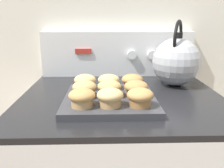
# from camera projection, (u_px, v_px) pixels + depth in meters

# --- Properties ---
(wall_back) EXTENTS (8.00, 0.05, 2.40)m
(wall_back) POSITION_uv_depth(u_px,v_px,m) (117.00, 17.00, 1.14)
(wall_back) COLOR silver
(wall_back) RESTS_ON ground_plane
(control_panel) EXTENTS (0.71, 0.07, 0.21)m
(control_panel) POSITION_uv_depth(u_px,v_px,m) (118.00, 54.00, 1.13)
(control_panel) COLOR white
(control_panel) RESTS_ON stove_range
(muffin_pan) EXTENTS (0.30, 0.30, 0.02)m
(muffin_pan) POSITION_uv_depth(u_px,v_px,m) (110.00, 100.00, 0.79)
(muffin_pan) COLOR #38383D
(muffin_pan) RESTS_ON stove_range
(muffin_r0_c0) EXTENTS (0.08, 0.08, 0.05)m
(muffin_r0_c0) POSITION_uv_depth(u_px,v_px,m) (82.00, 97.00, 0.69)
(muffin_r0_c0) COLOR tan
(muffin_r0_c0) RESTS_ON muffin_pan
(muffin_r0_c1) EXTENTS (0.08, 0.08, 0.05)m
(muffin_r0_c1) POSITION_uv_depth(u_px,v_px,m) (110.00, 97.00, 0.69)
(muffin_r0_c1) COLOR tan
(muffin_r0_c1) RESTS_ON muffin_pan
(muffin_r0_c2) EXTENTS (0.08, 0.08, 0.05)m
(muffin_r0_c2) POSITION_uv_depth(u_px,v_px,m) (140.00, 97.00, 0.69)
(muffin_r0_c2) COLOR olive
(muffin_r0_c2) RESTS_ON muffin_pan
(muffin_r1_c0) EXTENTS (0.08, 0.08, 0.05)m
(muffin_r1_c0) POSITION_uv_depth(u_px,v_px,m) (84.00, 89.00, 0.77)
(muffin_r1_c0) COLOR #A37A4C
(muffin_r1_c0) RESTS_ON muffin_pan
(muffin_r1_c1) EXTENTS (0.08, 0.08, 0.05)m
(muffin_r1_c1) POSITION_uv_depth(u_px,v_px,m) (109.00, 88.00, 0.78)
(muffin_r1_c1) COLOR tan
(muffin_r1_c1) RESTS_ON muffin_pan
(muffin_r1_c2) EXTENTS (0.08, 0.08, 0.05)m
(muffin_r1_c2) POSITION_uv_depth(u_px,v_px,m) (136.00, 88.00, 0.78)
(muffin_r1_c2) COLOR olive
(muffin_r1_c2) RESTS_ON muffin_pan
(muffin_r2_c0) EXTENTS (0.08, 0.08, 0.05)m
(muffin_r2_c0) POSITION_uv_depth(u_px,v_px,m) (85.00, 82.00, 0.86)
(muffin_r2_c0) COLOR tan
(muffin_r2_c0) RESTS_ON muffin_pan
(muffin_r2_c1) EXTENTS (0.08, 0.08, 0.05)m
(muffin_r2_c1) POSITION_uv_depth(u_px,v_px,m) (109.00, 81.00, 0.86)
(muffin_r2_c1) COLOR #A37A4C
(muffin_r2_c1) RESTS_ON muffin_pan
(muffin_r2_c2) EXTENTS (0.08, 0.08, 0.05)m
(muffin_r2_c2) POSITION_uv_depth(u_px,v_px,m) (132.00, 81.00, 0.86)
(muffin_r2_c2) COLOR tan
(muffin_r2_c2) RESTS_ON muffin_pan
(tea_kettle) EXTENTS (0.20, 0.23, 0.27)m
(tea_kettle) POSITION_uv_depth(u_px,v_px,m) (176.00, 61.00, 0.97)
(tea_kettle) COLOR #ADAFB5
(tea_kettle) RESTS_ON stove_range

